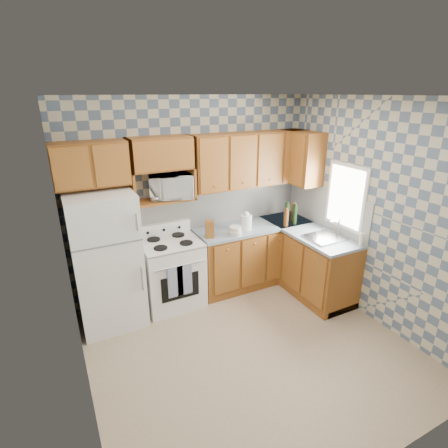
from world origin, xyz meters
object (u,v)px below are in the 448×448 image
at_px(stove_body, 172,274).
at_px(electric_kettle, 246,222).
at_px(refrigerator, 107,261).
at_px(microwave, 171,186).

relative_size(stove_body, electric_kettle, 4.33).
distance_m(refrigerator, stove_body, 0.89).
xyz_separation_m(microwave, electric_kettle, (0.98, -0.25, -0.58)).
relative_size(stove_body, microwave, 1.65).
distance_m(stove_body, microwave, 1.17).
bearing_deg(electric_kettle, microwave, 165.60).
bearing_deg(microwave, stove_body, -107.98).
bearing_deg(microwave, refrigerator, -152.95).
bearing_deg(stove_body, electric_kettle, -3.95).
xyz_separation_m(refrigerator, electric_kettle, (1.90, -0.05, 0.18)).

